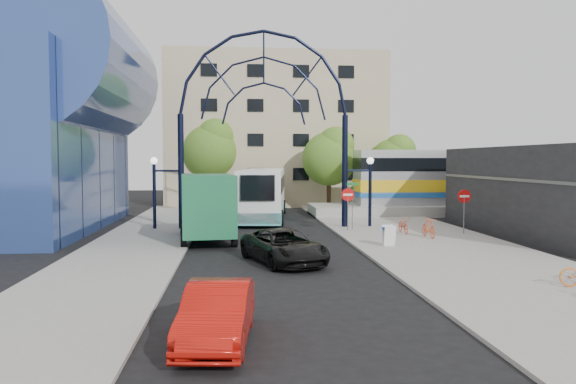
{
  "coord_description": "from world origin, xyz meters",
  "views": [
    {
      "loc": [
        -1.67,
        -20.21,
        4.24
      ],
      "look_at": [
        0.74,
        6.0,
        2.74
      ],
      "focal_mm": 35.0,
      "sensor_mm": 36.0,
      "label": 1
    }
  ],
  "objects": [
    {
      "name": "city_bus",
      "position": [
        0.25,
        20.25,
        1.86
      ],
      "size": [
        4.14,
        13.15,
        3.55
      ],
      "rotation": [
        0.0,
        0.0,
        -0.1
      ],
      "color": "white",
      "rests_on": "ground"
    },
    {
      "name": "bike_near_b",
      "position": [
        8.51,
        8.7,
        0.65
      ],
      "size": [
        0.59,
        1.78,
        1.05
      ],
      "primitive_type": "imported",
      "rotation": [
        0.0,
        0.0,
        0.06
      ],
      "color": "#DF582C",
      "rests_on": "sidewalk_east"
    },
    {
      "name": "green_truck",
      "position": [
        -3.23,
        9.16,
        1.75
      ],
      "size": [
        3.22,
        7.16,
        3.5
      ],
      "rotation": [
        0.0,
        0.0,
        0.1
      ],
      "color": "black",
      "rests_on": "ground"
    },
    {
      "name": "tree_north_a",
      "position": [
        6.12,
        25.93,
        4.61
      ],
      "size": [
        4.48,
        4.48,
        7.0
      ],
      "color": "#382314",
      "rests_on": "ground"
    },
    {
      "name": "street_name_sign",
      "position": [
        5.2,
        12.6,
        2.13
      ],
      "size": [
        0.7,
        0.7,
        2.8
      ],
      "color": "slate",
      "rests_on": "sidewalk_east"
    },
    {
      "name": "train_platform",
      "position": [
        20.0,
        22.0,
        0.4
      ],
      "size": [
        32.0,
        5.0,
        0.8
      ],
      "primitive_type": "cube",
      "color": "gray",
      "rests_on": "ground"
    },
    {
      "name": "sidewalk_east",
      "position": [
        8.0,
        4.0,
        0.06
      ],
      "size": [
        8.0,
        56.0,
        0.12
      ],
      "primitive_type": "cube",
      "color": "gray",
      "rests_on": "ground"
    },
    {
      "name": "tree_north_b",
      "position": [
        -3.88,
        29.93,
        5.27
      ],
      "size": [
        5.12,
        5.12,
        8.0
      ],
      "color": "#382314",
      "rests_on": "ground"
    },
    {
      "name": "bike_near_a",
      "position": [
        7.7,
        10.53,
        0.57
      ],
      "size": [
        0.61,
        1.72,
        0.9
      ],
      "primitive_type": "imported",
      "rotation": [
        0.0,
        0.0,
        -0.01
      ],
      "color": "#CB4628",
      "rests_on": "sidewalk_east"
    },
    {
      "name": "sandwich_board",
      "position": [
        5.6,
        5.98,
        0.74
      ],
      "size": [
        0.55,
        0.61,
        0.99
      ],
      "color": "white",
      "rests_on": "sidewalk_east"
    },
    {
      "name": "ground",
      "position": [
        0.0,
        0.0,
        0.0
      ],
      "size": [
        120.0,
        120.0,
        0.0
      ],
      "primitive_type": "plane",
      "color": "black",
      "rests_on": "ground"
    },
    {
      "name": "gateway_arch",
      "position": [
        0.0,
        14.0,
        8.56
      ],
      "size": [
        13.64,
        0.44,
        12.1
      ],
      "color": "black",
      "rests_on": "ground"
    },
    {
      "name": "plaza_west",
      "position": [
        -6.5,
        6.0,
        0.06
      ],
      "size": [
        5.0,
        50.0,
        0.12
      ],
      "primitive_type": "cube",
      "color": "gray",
      "rests_on": "ground"
    },
    {
      "name": "red_sedan",
      "position": [
        -2.13,
        -7.31,
        0.69
      ],
      "size": [
        1.85,
        4.31,
        1.38
      ],
      "primitive_type": "imported",
      "rotation": [
        0.0,
        0.0,
        -0.1
      ],
      "color": "#B7120B",
      "rests_on": "ground"
    },
    {
      "name": "transit_hall",
      "position": [
        -15.3,
        15.0,
        6.7
      ],
      "size": [
        16.5,
        18.0,
        14.5
      ],
      "color": "#2D468C",
      "rests_on": "ground"
    },
    {
      "name": "train_car",
      "position": [
        20.0,
        22.0,
        2.9
      ],
      "size": [
        25.1,
        3.05,
        4.2
      ],
      "color": "#B7B7BC",
      "rests_on": "train_platform"
    },
    {
      "name": "commercial_block_east",
      "position": [
        16.0,
        10.0,
        2.5
      ],
      "size": [
        6.0,
        16.0,
        5.0
      ],
      "primitive_type": "cube",
      "color": "black",
      "rests_on": "ground"
    },
    {
      "name": "do_not_enter_sign",
      "position": [
        11.0,
        10.0,
        1.98
      ],
      "size": [
        0.76,
        0.07,
        2.48
      ],
      "color": "slate",
      "rests_on": "sidewalk_east"
    },
    {
      "name": "black_suv",
      "position": [
        0.25,
        2.55,
        0.7
      ],
      "size": [
        3.78,
        5.5,
        1.4
      ],
      "primitive_type": "imported",
      "rotation": [
        0.0,
        0.0,
        0.32
      ],
      "color": "black",
      "rests_on": "ground"
    },
    {
      "name": "apartment_block",
      "position": [
        2.0,
        34.97,
        7.0
      ],
      "size": [
        20.0,
        12.1,
        14.0
      ],
      "color": "#C7B88A",
      "rests_on": "ground"
    },
    {
      "name": "tree_north_c",
      "position": [
        12.12,
        27.93,
        4.28
      ],
      "size": [
        4.16,
        4.16,
        6.5
      ],
      "color": "#382314",
      "rests_on": "ground"
    },
    {
      "name": "stop_sign",
      "position": [
        4.8,
        12.0,
        1.99
      ],
      "size": [
        0.8,
        0.07,
        2.5
      ],
      "color": "slate",
      "rests_on": "sidewalk_east"
    }
  ]
}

